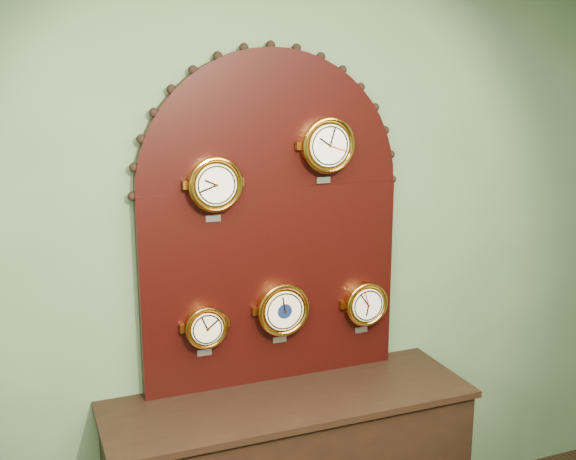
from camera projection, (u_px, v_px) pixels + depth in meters
name	position (u px, v px, depth m)	size (l,w,h in m)	color
wall_back	(268.00, 257.00, 3.22)	(4.00, 4.00, 0.00)	#496545
display_board	(271.00, 210.00, 3.12)	(1.26, 0.06, 1.53)	black
roman_clock	(214.00, 184.00, 2.93)	(0.23, 0.08, 0.28)	#C37F29
arabic_clock	(327.00, 145.00, 3.08)	(0.25, 0.08, 0.30)	#C37F29
hygrometer	(205.00, 327.00, 3.05)	(0.19, 0.08, 0.24)	#C37F29
barometer	(282.00, 309.00, 3.17)	(0.25, 0.08, 0.30)	#C37F29
tide_clock	(365.00, 303.00, 3.33)	(0.21, 0.08, 0.26)	#C37F29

